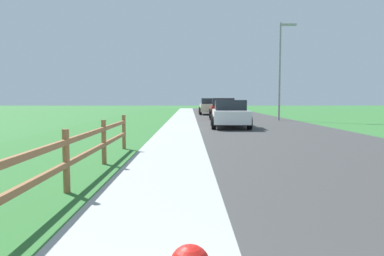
{
  "coord_description": "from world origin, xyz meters",
  "views": [
    {
      "loc": [
        -0.5,
        0.14,
        1.51
      ],
      "look_at": [
        -0.42,
        11.12,
        0.65
      ],
      "focal_mm": 34.52,
      "sensor_mm": 36.0,
      "label": 1
    }
  ],
  "objects": [
    {
      "name": "parked_car_beige",
      "position": [
        1.52,
        36.21,
        0.79
      ],
      "size": [
        2.14,
        4.58,
        1.58
      ],
      "color": "#C6B793",
      "rests_on": "ground"
    },
    {
      "name": "ground_plane",
      "position": [
        0.0,
        25.0,
        0.0
      ],
      "size": [
        120.0,
        120.0,
        0.0
      ],
      "primitive_type": "plane",
      "color": "#306C31"
    },
    {
      "name": "street_lamp",
      "position": [
        5.97,
        26.27,
        4.03
      ],
      "size": [
        1.17,
        0.2,
        6.83
      ],
      "color": "gray",
      "rests_on": "ground"
    },
    {
      "name": "curb_concrete",
      "position": [
        -3.0,
        27.0,
        0.0
      ],
      "size": [
        6.0,
        66.0,
        0.01
      ],
      "primitive_type": "cube",
      "color": "#A2A5A3",
      "rests_on": "ground"
    },
    {
      "name": "parked_car_red",
      "position": [
        2.02,
        28.04,
        0.8
      ],
      "size": [
        2.15,
        4.91,
        1.58
      ],
      "color": "maroon",
      "rests_on": "ground"
    },
    {
      "name": "parked_car_black",
      "position": [
        1.74,
        44.56,
        0.75
      ],
      "size": [
        2.15,
        4.92,
        1.54
      ],
      "color": "black",
      "rests_on": "ground"
    },
    {
      "name": "rail_fence",
      "position": [
        -2.47,
        5.99,
        0.6
      ],
      "size": [
        0.11,
        10.53,
        1.03
      ],
      "color": "#8D5F3B",
      "rests_on": "ground"
    },
    {
      "name": "grass_verge",
      "position": [
        -4.5,
        27.0,
        0.01
      ],
      "size": [
        5.0,
        66.0,
        0.0
      ],
      "primitive_type": "cube",
      "color": "#306C31",
      "rests_on": "ground"
    },
    {
      "name": "parked_suv_white",
      "position": [
        1.65,
        19.68,
        0.72
      ],
      "size": [
        2.14,
        4.46,
        1.46
      ],
      "color": "white",
      "rests_on": "ground"
    },
    {
      "name": "road_asphalt",
      "position": [
        3.5,
        27.0,
        0.0
      ],
      "size": [
        7.0,
        66.0,
        0.01
      ],
      "primitive_type": "cube",
      "color": "#393939",
      "rests_on": "ground"
    }
  ]
}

